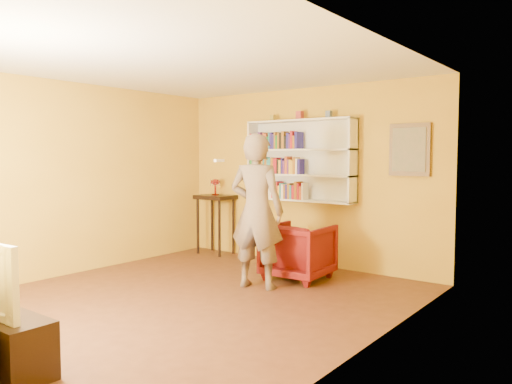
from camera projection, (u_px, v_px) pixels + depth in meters
room_shell at (189, 213)px, 5.71m from camera, size 5.30×5.80×2.88m
bookshelf at (302, 161)px, 7.58m from camera, size 1.80×0.29×1.23m
books_row_lower at (278, 191)px, 7.75m from camera, size 1.00×0.19×0.27m
books_row_middle at (277, 166)px, 7.74m from camera, size 0.94×0.19×0.27m
books_row_upper at (276, 142)px, 7.72m from camera, size 0.89×0.19×0.27m
ornament_left at (273, 118)px, 7.79m from camera, size 0.07×0.07×0.09m
ornament_centre at (300, 115)px, 7.49m from camera, size 0.09×0.09×0.13m
ornament_right at (329, 114)px, 7.19m from camera, size 0.08×0.08×0.10m
framed_painting at (409, 150)px, 6.61m from camera, size 0.55×0.05×0.70m
console_table at (215, 205)px, 8.49m from camera, size 0.61×0.47×1.00m
ruby_lustre at (215, 183)px, 8.47m from camera, size 0.17×0.17×0.28m
armchair at (298, 251)px, 6.75m from camera, size 0.85×0.87×0.76m
person at (257, 211)px, 6.26m from camera, size 0.80×0.62×1.95m
game_remote at (219, 161)px, 6.06m from camera, size 0.04×0.15×0.04m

